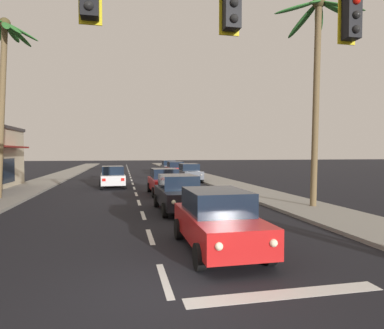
{
  "coord_description": "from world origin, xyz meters",
  "views": [
    {
      "loc": [
        -0.86,
        -6.34,
        2.73
      ],
      "look_at": [
        2.17,
        8.0,
        2.2
      ],
      "focal_mm": 30.8,
      "sensor_mm": 36.0,
      "label": 1
    }
  ],
  "objects_px": {
    "sedan_parked_mid_kerb": "(175,169)",
    "sedan_third_in_queue": "(178,193)",
    "sedan_lead_at_stop_bar": "(217,220)",
    "sedan_oncoming_far": "(113,177)",
    "traffic_signal_mast": "(307,41)",
    "sedan_parked_far_kerb": "(169,167)",
    "sedan_parked_nearest_kerb": "(189,172)",
    "palm_right_second": "(317,56)",
    "palm_left_second": "(3,68)",
    "sedan_fifth_in_queue": "(164,181)"
  },
  "relations": [
    {
      "from": "sedan_oncoming_far",
      "to": "palm_left_second",
      "type": "distance_m",
      "value": 10.58
    },
    {
      "from": "sedan_lead_at_stop_bar",
      "to": "palm_left_second",
      "type": "xyz_separation_m",
      "value": [
        -9.15,
        11.76,
        6.65
      ]
    },
    {
      "from": "sedan_lead_at_stop_bar",
      "to": "sedan_oncoming_far",
      "type": "height_order",
      "value": "same"
    },
    {
      "from": "sedan_fifth_in_queue",
      "to": "palm_right_second",
      "type": "distance_m",
      "value": 11.59
    },
    {
      "from": "traffic_signal_mast",
      "to": "sedan_parked_far_kerb",
      "type": "height_order",
      "value": "traffic_signal_mast"
    },
    {
      "from": "traffic_signal_mast",
      "to": "sedan_fifth_in_queue",
      "type": "distance_m",
      "value": 15.73
    },
    {
      "from": "sedan_parked_mid_kerb",
      "to": "sedan_fifth_in_queue",
      "type": "bearing_deg",
      "value": -101.65
    },
    {
      "from": "sedan_fifth_in_queue",
      "to": "sedan_parked_mid_kerb",
      "type": "xyz_separation_m",
      "value": [
        3.25,
        15.76,
        0.0
      ]
    },
    {
      "from": "traffic_signal_mast",
      "to": "sedan_parked_mid_kerb",
      "type": "relative_size",
      "value": 2.45
    },
    {
      "from": "sedan_fifth_in_queue",
      "to": "sedan_parked_far_kerb",
      "type": "relative_size",
      "value": 1.0
    },
    {
      "from": "traffic_signal_mast",
      "to": "sedan_parked_far_kerb",
      "type": "bearing_deg",
      "value": 86.5
    },
    {
      "from": "sedan_lead_at_stop_bar",
      "to": "traffic_signal_mast",
      "type": "bearing_deg",
      "value": -64.15
    },
    {
      "from": "traffic_signal_mast",
      "to": "sedan_oncoming_far",
      "type": "xyz_separation_m",
      "value": [
        -4.55,
        20.08,
        -4.22
      ]
    },
    {
      "from": "sedan_third_in_queue",
      "to": "sedan_parked_nearest_kerb",
      "type": "height_order",
      "value": "same"
    },
    {
      "from": "sedan_lead_at_stop_bar",
      "to": "sedan_oncoming_far",
      "type": "relative_size",
      "value": 0.99
    },
    {
      "from": "sedan_lead_at_stop_bar",
      "to": "sedan_parked_nearest_kerb",
      "type": "bearing_deg",
      "value": 80.59
    },
    {
      "from": "palm_left_second",
      "to": "sedan_fifth_in_queue",
      "type": "bearing_deg",
      "value": 5.44
    },
    {
      "from": "sedan_fifth_in_queue",
      "to": "sedan_parked_far_kerb",
      "type": "height_order",
      "value": "same"
    },
    {
      "from": "traffic_signal_mast",
      "to": "sedan_parked_nearest_kerb",
      "type": "relative_size",
      "value": 2.45
    },
    {
      "from": "sedan_fifth_in_queue",
      "to": "sedan_parked_nearest_kerb",
      "type": "height_order",
      "value": "same"
    },
    {
      "from": "sedan_parked_far_kerb",
      "to": "palm_right_second",
      "type": "xyz_separation_m",
      "value": [
        3.11,
        -29.59,
        6.5
      ]
    },
    {
      "from": "sedan_third_in_queue",
      "to": "sedan_parked_mid_kerb",
      "type": "distance_m",
      "value": 22.34
    },
    {
      "from": "sedan_parked_nearest_kerb",
      "to": "palm_right_second",
      "type": "distance_m",
      "value": 17.57
    },
    {
      "from": "traffic_signal_mast",
      "to": "sedan_fifth_in_queue",
      "type": "relative_size",
      "value": 2.45
    },
    {
      "from": "sedan_third_in_queue",
      "to": "palm_right_second",
      "type": "height_order",
      "value": "palm_right_second"
    },
    {
      "from": "sedan_lead_at_stop_bar",
      "to": "sedan_parked_mid_kerb",
      "type": "xyz_separation_m",
      "value": [
        3.34,
        28.4,
        0.0
      ]
    },
    {
      "from": "sedan_parked_mid_kerb",
      "to": "palm_right_second",
      "type": "bearing_deg",
      "value": -81.83
    },
    {
      "from": "sedan_parked_far_kerb",
      "to": "palm_left_second",
      "type": "relative_size",
      "value": 0.43
    },
    {
      "from": "sedan_oncoming_far",
      "to": "sedan_parked_far_kerb",
      "type": "relative_size",
      "value": 1.01
    },
    {
      "from": "sedan_oncoming_far",
      "to": "sedan_parked_far_kerb",
      "type": "height_order",
      "value": "same"
    },
    {
      "from": "traffic_signal_mast",
      "to": "sedan_parked_nearest_kerb",
      "type": "distance_m",
      "value": 24.6
    },
    {
      "from": "palm_right_second",
      "to": "sedan_parked_far_kerb",
      "type": "bearing_deg",
      "value": 96.0
    },
    {
      "from": "sedan_third_in_queue",
      "to": "sedan_parked_nearest_kerb",
      "type": "xyz_separation_m",
      "value": [
        3.63,
        15.32,
        0.0
      ]
    },
    {
      "from": "sedan_lead_at_stop_bar",
      "to": "sedan_parked_far_kerb",
      "type": "xyz_separation_m",
      "value": [
        3.51,
        35.19,
        0.0
      ]
    },
    {
      "from": "sedan_parked_nearest_kerb",
      "to": "palm_left_second",
      "type": "height_order",
      "value": "palm_left_second"
    },
    {
      "from": "sedan_lead_at_stop_bar",
      "to": "sedan_fifth_in_queue",
      "type": "bearing_deg",
      "value": 89.57
    },
    {
      "from": "traffic_signal_mast",
      "to": "sedan_parked_mid_kerb",
      "type": "distance_m",
      "value": 31.24
    },
    {
      "from": "sedan_parked_nearest_kerb",
      "to": "sedan_parked_far_kerb",
      "type": "relative_size",
      "value": 1.0
    },
    {
      "from": "sedan_fifth_in_queue",
      "to": "sedan_parked_far_kerb",
      "type": "xyz_separation_m",
      "value": [
        3.41,
        22.55,
        0.0
      ]
    },
    {
      "from": "palm_right_second",
      "to": "palm_left_second",
      "type": "bearing_deg",
      "value": 158.65
    },
    {
      "from": "sedan_fifth_in_queue",
      "to": "sedan_lead_at_stop_bar",
      "type": "bearing_deg",
      "value": -90.43
    },
    {
      "from": "sedan_fifth_in_queue",
      "to": "sedan_oncoming_far",
      "type": "bearing_deg",
      "value": 124.77
    },
    {
      "from": "sedan_oncoming_far",
      "to": "sedan_parked_far_kerb",
      "type": "xyz_separation_m",
      "value": [
        6.86,
        17.58,
        0.0
      ]
    },
    {
      "from": "sedan_parked_mid_kerb",
      "to": "sedan_third_in_queue",
      "type": "bearing_deg",
      "value": -98.71
    },
    {
      "from": "sedan_third_in_queue",
      "to": "sedan_lead_at_stop_bar",
      "type": "bearing_deg",
      "value": -89.65
    },
    {
      "from": "sedan_parked_far_kerb",
      "to": "palm_left_second",
      "type": "bearing_deg",
      "value": -118.37
    },
    {
      "from": "sedan_parked_mid_kerb",
      "to": "palm_left_second",
      "type": "xyz_separation_m",
      "value": [
        -12.49,
        -16.64,
        6.65
      ]
    },
    {
      "from": "traffic_signal_mast",
      "to": "palm_right_second",
      "type": "xyz_separation_m",
      "value": [
        5.42,
        8.07,
        2.28
      ]
    },
    {
      "from": "palm_left_second",
      "to": "palm_right_second",
      "type": "distance_m",
      "value": 16.93
    },
    {
      "from": "sedan_third_in_queue",
      "to": "sedan_oncoming_far",
      "type": "xyz_separation_m",
      "value": [
        -3.31,
        11.29,
        0.0
      ]
    }
  ]
}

